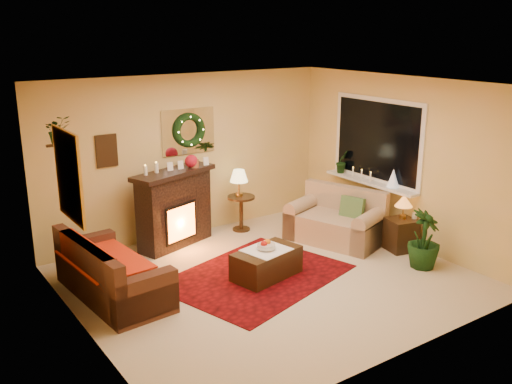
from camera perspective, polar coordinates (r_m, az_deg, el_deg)
floor at (r=7.80m, az=1.48°, el=-8.74°), size 5.00×5.00×0.00m
ceiling at (r=7.11m, az=1.63°, el=10.64°), size 5.00×5.00×0.00m
wall_back at (r=9.20m, az=-6.75°, el=3.61°), size 5.00×5.00×0.00m
wall_front at (r=5.78m, az=14.87°, el=-4.49°), size 5.00×5.00×0.00m
wall_left at (r=6.27m, az=-17.26°, el=-3.04°), size 4.50×4.50×0.00m
wall_right at (r=9.01m, az=14.52°, el=2.93°), size 4.50×4.50×0.00m
area_rug at (r=7.88m, az=0.04°, el=-8.40°), size 2.74×2.34×0.01m
sofa at (r=7.41m, az=-14.13°, el=-7.01°), size 0.94×1.88×0.78m
red_throw at (r=7.53m, az=-14.92°, el=-6.48°), size 0.80×1.31×0.02m
fireplace at (r=8.88m, az=-8.15°, el=-1.93°), size 1.30×0.75×1.13m
poinsettia at (r=8.82m, az=-6.48°, el=3.07°), size 0.20×0.20×0.20m
mantel_candle_a at (r=8.46m, az=-10.99°, el=2.04°), size 0.06×0.06×0.17m
mantel_candle_b at (r=8.58m, az=-9.93°, el=2.29°), size 0.06×0.06×0.19m
mantel_mirror at (r=9.11m, az=-6.78°, el=6.05°), size 0.92×0.02×0.72m
wreath at (r=9.07m, az=-6.66°, el=6.14°), size 0.55×0.11×0.55m
wall_art at (r=8.60m, az=-14.71°, el=4.01°), size 0.32×0.03×0.48m
gold_mirror at (r=6.43m, az=-18.25°, el=1.53°), size 0.03×0.84×1.00m
hanging_plant at (r=7.12m, az=-19.10°, el=4.65°), size 0.33×0.28×0.36m
loveseat at (r=9.07m, az=7.92°, el=-2.40°), size 1.26×1.64×0.84m
window_frame at (r=9.30m, az=12.02°, el=5.08°), size 0.03×1.86×1.36m
window_glass at (r=9.29m, az=11.96°, el=5.07°), size 0.02×1.70×1.22m
window_sill at (r=9.38m, az=11.34°, el=0.94°), size 0.22×1.86×0.04m
mini_tree at (r=9.06m, az=13.56°, el=1.38°), size 0.19×0.19×0.28m
sill_plant at (r=9.80m, az=8.60°, el=3.03°), size 0.28×0.22×0.51m
side_table_round at (r=9.50m, az=-1.49°, el=-1.97°), size 0.51×0.51×0.59m
lamp_cream at (r=9.35m, az=-1.72°, el=1.27°), size 0.30×0.30×0.46m
end_table_square at (r=8.96m, az=14.28°, el=-4.01°), size 0.48×0.48×0.49m
lamp_tiffany at (r=8.84m, az=14.56°, el=-1.05°), size 0.27×0.27×0.39m
coffee_table at (r=7.79m, az=1.06°, el=-7.08°), size 1.02×0.70×0.39m
fruit_bowl at (r=7.70m, az=1.04°, el=-5.43°), size 0.24×0.24×0.06m
floor_palm at (r=8.35m, az=16.48°, el=-4.36°), size 1.80×1.80×2.50m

